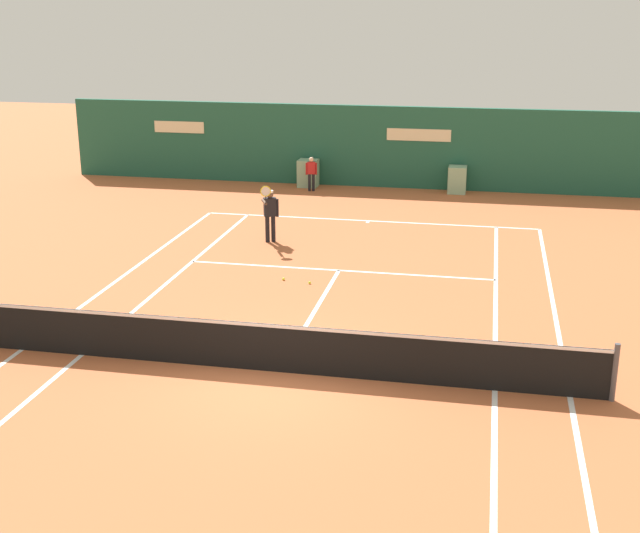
{
  "coord_description": "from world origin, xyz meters",
  "views": [
    {
      "loc": [
        3.65,
        -14.01,
        6.63
      ],
      "look_at": [
        -0.04,
        4.14,
        0.8
      ],
      "focal_mm": 47.08,
      "sensor_mm": 36.0,
      "label": 1
    }
  ],
  "objects_px": {
    "ball_kid_centre_post": "(311,172)",
    "tennis_ball_mid_court": "(284,279)",
    "player_on_baseline": "(270,211)",
    "tennis_ball_near_service_line": "(310,283)"
  },
  "relations": [
    {
      "from": "tennis_ball_near_service_line",
      "to": "player_on_baseline",
      "type": "bearing_deg",
      "value": 118.72
    },
    {
      "from": "player_on_baseline",
      "to": "tennis_ball_near_service_line",
      "type": "distance_m",
      "value": 4.09
    },
    {
      "from": "tennis_ball_near_service_line",
      "to": "tennis_ball_mid_court",
      "type": "relative_size",
      "value": 1.0
    },
    {
      "from": "player_on_baseline",
      "to": "tennis_ball_near_service_line",
      "type": "relative_size",
      "value": 26.05
    },
    {
      "from": "ball_kid_centre_post",
      "to": "tennis_ball_mid_court",
      "type": "height_order",
      "value": "ball_kid_centre_post"
    },
    {
      "from": "ball_kid_centre_post",
      "to": "tennis_ball_mid_court",
      "type": "relative_size",
      "value": 18.56
    },
    {
      "from": "ball_kid_centre_post",
      "to": "tennis_ball_near_service_line",
      "type": "xyz_separation_m",
      "value": [
        2.2,
        -10.52,
        -0.69
      ]
    },
    {
      "from": "tennis_ball_mid_court",
      "to": "tennis_ball_near_service_line",
      "type": "bearing_deg",
      "value": -12.08
    },
    {
      "from": "player_on_baseline",
      "to": "tennis_ball_near_service_line",
      "type": "xyz_separation_m",
      "value": [
        1.92,
        -3.5,
        -0.89
      ]
    },
    {
      "from": "ball_kid_centre_post",
      "to": "tennis_ball_mid_court",
      "type": "bearing_deg",
      "value": 89.53
    }
  ]
}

